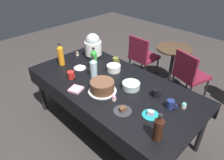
# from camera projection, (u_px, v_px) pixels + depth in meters

# --- Properties ---
(ground) EXTENTS (9.00, 9.00, 0.00)m
(ground) POSITION_uv_depth(u_px,v_px,m) (112.00, 127.00, 2.88)
(ground) COLOR #383330
(potluck_table) EXTENTS (2.20, 1.10, 0.75)m
(potluck_table) POSITION_uv_depth(u_px,v_px,m) (112.00, 88.00, 2.50)
(potluck_table) COLOR black
(potluck_table) RESTS_ON ground
(frosted_layer_cake) EXTENTS (0.33, 0.33, 0.14)m
(frosted_layer_cake) POSITION_uv_depth(u_px,v_px,m) (102.00, 87.00, 2.30)
(frosted_layer_cake) COLOR silver
(frosted_layer_cake) RESTS_ON potluck_table
(slow_cooker) EXTENTS (0.26, 0.26, 0.36)m
(slow_cooker) POSITION_uv_depth(u_px,v_px,m) (93.00, 46.00, 3.01)
(slow_cooker) COLOR black
(slow_cooker) RESTS_ON potluck_table
(glass_salad_bowl) EXTENTS (0.21, 0.21, 0.07)m
(glass_salad_bowl) POSITION_uv_depth(u_px,v_px,m) (131.00, 85.00, 2.37)
(glass_salad_bowl) COLOR #B2C6BC
(glass_salad_bowl) RESTS_ON potluck_table
(ceramic_snack_bowl) EXTENTS (0.18, 0.18, 0.08)m
(ceramic_snack_bowl) POSITION_uv_depth(u_px,v_px,m) (114.00, 68.00, 2.71)
(ceramic_snack_bowl) COLOR silver
(ceramic_snack_bowl) RESTS_ON potluck_table
(dessert_plate_white) EXTENTS (0.16, 0.16, 0.04)m
(dessert_plate_white) POSITION_uv_depth(u_px,v_px,m) (80.00, 68.00, 2.78)
(dessert_plate_white) COLOR white
(dessert_plate_white) RESTS_ON potluck_table
(dessert_plate_teal) EXTENTS (0.17, 0.17, 0.05)m
(dessert_plate_teal) POSITION_uv_depth(u_px,v_px,m) (151.00, 114.00, 1.99)
(dessert_plate_teal) COLOR teal
(dessert_plate_teal) RESTS_ON potluck_table
(dessert_plate_charcoal) EXTENTS (0.19, 0.19, 0.05)m
(dessert_plate_charcoal) POSITION_uv_depth(u_px,v_px,m) (123.00, 110.00, 2.04)
(dessert_plate_charcoal) COLOR #2D2D33
(dessert_plate_charcoal) RESTS_ON potluck_table
(cupcake_cocoa) EXTENTS (0.05, 0.05, 0.07)m
(cupcake_cocoa) POSITION_uv_depth(u_px,v_px,m) (184.00, 105.00, 2.07)
(cupcake_cocoa) COLOR beige
(cupcake_cocoa) RESTS_ON potluck_table
(cupcake_vanilla) EXTENTS (0.05, 0.05, 0.07)m
(cupcake_vanilla) POSITION_uv_depth(u_px,v_px,m) (114.00, 98.00, 2.18)
(cupcake_vanilla) COLOR beige
(cupcake_vanilla) RESTS_ON potluck_table
(cupcake_rose) EXTENTS (0.05, 0.05, 0.07)m
(cupcake_rose) POSITION_uv_depth(u_px,v_px,m) (77.00, 54.00, 3.11)
(cupcake_rose) COLOR beige
(cupcake_rose) RESTS_ON potluck_table
(soda_bottle_water) EXTENTS (0.09, 0.09, 0.28)m
(soda_bottle_water) POSITION_uv_depth(u_px,v_px,m) (93.00, 68.00, 2.53)
(soda_bottle_water) COLOR silver
(soda_bottle_water) RESTS_ON potluck_table
(soda_bottle_lime_soda) EXTENTS (0.08, 0.08, 0.33)m
(soda_bottle_lime_soda) POSITION_uv_depth(u_px,v_px,m) (94.00, 60.00, 2.66)
(soda_bottle_lime_soda) COLOR green
(soda_bottle_lime_soda) RESTS_ON potluck_table
(soda_bottle_cola) EXTENTS (0.09, 0.09, 0.28)m
(soda_bottle_cola) POSITION_uv_depth(u_px,v_px,m) (158.00, 128.00, 1.68)
(soda_bottle_cola) COLOR #33190F
(soda_bottle_cola) RESTS_ON potluck_table
(soda_bottle_orange_juice) EXTENTS (0.08, 0.08, 0.32)m
(soda_bottle_orange_juice) POSITION_uv_depth(u_px,v_px,m) (61.00, 55.00, 2.80)
(soda_bottle_orange_juice) COLOR orange
(soda_bottle_orange_juice) RESTS_ON potluck_table
(coffee_mug_black) EXTENTS (0.12, 0.08, 0.09)m
(coffee_mug_black) POSITION_uv_depth(u_px,v_px,m) (155.00, 93.00, 2.23)
(coffee_mug_black) COLOR black
(coffee_mug_black) RESTS_ON potluck_table
(coffee_mug_olive) EXTENTS (0.12, 0.08, 0.09)m
(coffee_mug_olive) POSITION_uv_depth(u_px,v_px,m) (116.00, 61.00, 2.88)
(coffee_mug_olive) COLOR olive
(coffee_mug_olive) RESTS_ON potluck_table
(coffee_mug_red) EXTENTS (0.13, 0.09, 0.10)m
(coffee_mug_red) POSITION_uv_depth(u_px,v_px,m) (71.00, 75.00, 2.54)
(coffee_mug_red) COLOR #B2231E
(coffee_mug_red) RESTS_ON potluck_table
(coffee_mug_navy) EXTENTS (0.12, 0.08, 0.10)m
(coffee_mug_navy) POSITION_uv_depth(u_px,v_px,m) (171.00, 104.00, 2.06)
(coffee_mug_navy) COLOR navy
(coffee_mug_navy) RESTS_ON potluck_table
(paper_napkin_stack) EXTENTS (0.18, 0.18, 0.02)m
(paper_napkin_stack) POSITION_uv_depth(u_px,v_px,m) (76.00, 89.00, 2.35)
(paper_napkin_stack) COLOR pink
(paper_napkin_stack) RESTS_ON potluck_table
(maroon_chair_left) EXTENTS (0.45, 0.45, 0.85)m
(maroon_chair_left) POSITION_uv_depth(u_px,v_px,m) (142.00, 55.00, 3.73)
(maroon_chair_left) COLOR maroon
(maroon_chair_left) RESTS_ON ground
(maroon_chair_right) EXTENTS (0.55, 0.55, 0.85)m
(maroon_chair_right) POSITION_uv_depth(u_px,v_px,m) (189.00, 73.00, 3.18)
(maroon_chair_right) COLOR maroon
(maroon_chair_right) RESTS_ON ground
(round_cafe_table) EXTENTS (0.60, 0.60, 0.72)m
(round_cafe_table) POSITION_uv_depth(u_px,v_px,m) (172.00, 59.00, 3.56)
(round_cafe_table) COLOR #473323
(round_cafe_table) RESTS_ON ground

